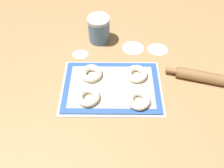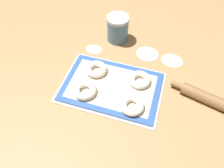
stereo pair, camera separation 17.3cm
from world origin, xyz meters
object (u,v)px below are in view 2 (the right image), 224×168
at_px(bagel_front_right, 132,106).
at_px(rolling_pin, 220,104).
at_px(baking_tray, 112,87).
at_px(bagel_back_right, 140,80).
at_px(bagel_back_left, 96,69).
at_px(bagel_front_left, 85,90).
at_px(flour_canister, 118,29).

distance_m(bagel_front_right, rolling_pin, 0.37).
bearing_deg(baking_tray, bagel_back_right, 28.26).
height_order(baking_tray, rolling_pin, rolling_pin).
bearing_deg(bagel_back_left, bagel_front_left, -92.10).
relative_size(bagel_front_left, rolling_pin, 0.24).
xyz_separation_m(bagel_back_left, flour_canister, (0.03, 0.26, 0.04)).
xyz_separation_m(bagel_front_left, flour_canister, (0.03, 0.39, 0.04)).
bearing_deg(bagel_back_left, baking_tray, -32.34).
relative_size(baking_tray, bagel_back_left, 4.45).
bearing_deg(baking_tray, bagel_back_left, 147.66).
distance_m(bagel_front_left, bagel_front_right, 0.21).
bearing_deg(rolling_pin, bagel_back_left, 177.30).
distance_m(bagel_back_left, rolling_pin, 0.56).
bearing_deg(rolling_pin, bagel_back_right, 175.86).
xyz_separation_m(bagel_back_right, rolling_pin, (0.35, -0.03, -0.00)).
xyz_separation_m(bagel_front_left, bagel_back_left, (0.00, 0.13, 0.00)).
bearing_deg(bagel_back_left, rolling_pin, -2.70).
xyz_separation_m(flour_canister, rolling_pin, (0.53, -0.29, -0.04)).
distance_m(bagel_front_left, bagel_back_right, 0.25).
bearing_deg(flour_canister, bagel_front_right, -65.86).
distance_m(baking_tray, flour_canister, 0.34).
height_order(baking_tray, bagel_back_right, bagel_back_right).
height_order(baking_tray, flour_canister, flour_canister).
bearing_deg(bagel_front_right, bagel_back_left, 145.46).
bearing_deg(bagel_back_right, rolling_pin, -4.14).
height_order(bagel_back_left, flour_canister, flour_canister).
distance_m(baking_tray, bagel_front_right, 0.14).
distance_m(bagel_back_right, rolling_pin, 0.35).
bearing_deg(rolling_pin, bagel_front_right, -161.35).
bearing_deg(flour_canister, bagel_front_left, -94.44).
xyz_separation_m(bagel_front_right, bagel_back_right, (-0.00, 0.14, 0.00)).
xyz_separation_m(baking_tray, bagel_back_left, (-0.10, 0.06, 0.02)).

